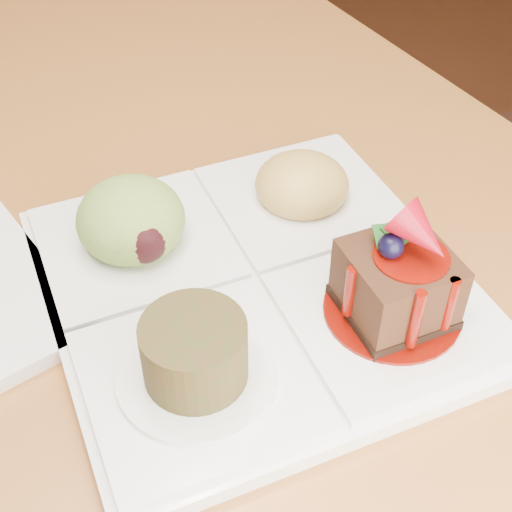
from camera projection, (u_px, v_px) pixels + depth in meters
sampler_plate at (251, 267)px, 0.50m from camera, size 0.31×0.31×0.11m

